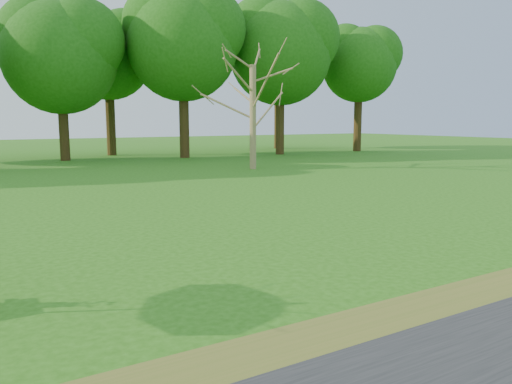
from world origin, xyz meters
TOP-DOWN VIEW (x-y plane):
  - ground at (0.00, 0.00)m, footprint 120.00×120.00m
  - drygrass_strip at (0.00, -2.80)m, footprint 120.00×1.20m
  - bare_tree at (10.20, 13.87)m, footprint 6.31×6.31m

SIDE VIEW (x-z plane):
  - ground at x=0.00m, z-range 0.00..0.00m
  - drygrass_strip at x=0.00m, z-range 0.00..0.01m
  - bare_tree at x=10.20m, z-range 1.22..12.59m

